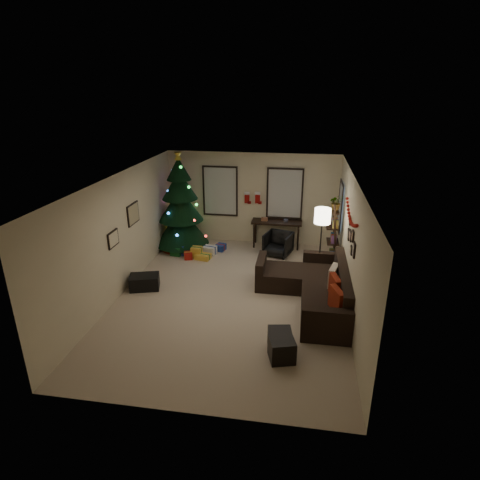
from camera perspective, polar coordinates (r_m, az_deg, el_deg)
name	(u,v)px	position (r m, az deg, el deg)	size (l,w,h in m)	color
floor	(231,297)	(9.12, -1.23, -8.07)	(7.00, 7.00, 0.00)	#C0AA91
ceiling	(230,179)	(8.16, -1.38, 8.75)	(7.00, 7.00, 0.00)	white
wall_back	(252,199)	(11.84, 1.75, 5.91)	(5.00, 5.00, 0.00)	beige
wall_front	(184,334)	(5.51, -7.99, -13.20)	(5.00, 5.00, 0.00)	beige
wall_left	(121,235)	(9.30, -16.63, 0.75)	(7.00, 7.00, 0.00)	beige
wall_right	(351,248)	(8.49, 15.55, -1.09)	(7.00, 7.00, 0.00)	beige
window_back_left	(220,191)	(11.91, -2.83, 6.99)	(1.05, 0.06, 1.50)	#728CB2
window_back_right	(285,194)	(11.68, 6.40, 6.60)	(1.05, 0.06, 1.50)	#728CB2
window_right_wall	(341,206)	(10.84, 14.19, 4.67)	(0.06, 0.90, 1.30)	#728CB2
christmas_tree	(181,209)	(11.52, -8.46, 4.46)	(1.55, 1.55, 2.88)	black
presents	(193,250)	(11.34, -6.69, -1.48)	(1.50, 1.01, 0.30)	silver
sofa	(314,289)	(8.98, 10.51, -6.83)	(2.00, 2.90, 0.90)	black
pillow_red_a	(337,301)	(7.87, 13.62, -8.46)	(0.13, 0.49, 0.49)	maroon
pillow_red_b	(335,287)	(8.36, 13.38, -6.60)	(0.12, 0.47, 0.47)	maroon
pillow_cream	(333,277)	(8.82, 13.17, -5.11)	(0.13, 0.47, 0.47)	beige
ottoman_near	(280,340)	(7.40, 5.70, -14.05)	(0.41, 0.41, 0.39)	black
ottoman_far	(282,349)	(7.18, 5.99, -15.25)	(0.42, 0.42, 0.40)	black
desk	(277,224)	(11.69, 5.26, 2.26)	(1.45, 0.52, 0.78)	black
desk_chair	(278,244)	(11.20, 5.46, -0.56)	(0.65, 0.61, 0.66)	black
bookshelf	(334,237)	(10.36, 13.23, 0.40)	(0.30, 0.54, 1.82)	black
potted_plant	(337,200)	(10.20, 13.62, 5.55)	(0.45, 0.39, 0.50)	#4C4C4C
floor_lamp	(322,221)	(9.56, 11.66, 2.72)	(0.38, 0.38, 1.80)	black
art_map	(133,214)	(9.80, -15.02, 3.64)	(0.04, 0.60, 0.50)	black
art_abstract	(113,239)	(8.92, -17.67, 0.15)	(0.04, 0.45, 0.35)	black
gallery	(351,239)	(8.34, 15.61, 0.14)	(0.03, 1.25, 0.54)	black
garland	(351,215)	(8.39, 15.56, 3.41)	(0.08, 1.90, 0.30)	#A5140C
stocking_left	(247,198)	(11.81, 1.05, 6.08)	(0.20, 0.05, 0.36)	#990F0C
stocking_right	(258,198)	(11.62, 2.56, 6.07)	(0.20, 0.05, 0.36)	#990F0C
storage_bin	(145,282)	(9.65, -13.47, -5.85)	(0.67, 0.44, 0.33)	black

